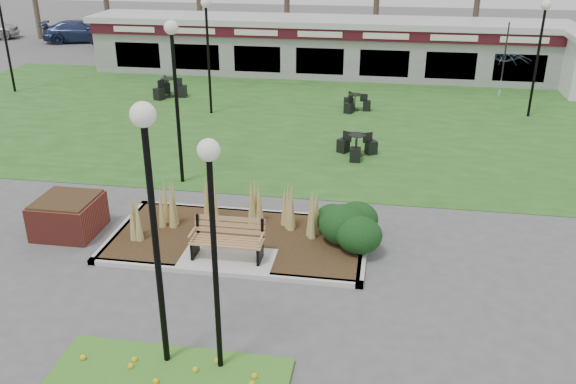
% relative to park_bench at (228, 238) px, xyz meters
% --- Properties ---
extents(ground, '(100.00, 100.00, 0.00)m').
position_rel_park_bench_xyz_m(ground, '(0.00, -0.25, -0.59)').
color(ground, '#515154').
rests_on(ground, ground).
extents(lawn, '(34.00, 16.00, 0.02)m').
position_rel_park_bench_xyz_m(lawn, '(0.00, 11.75, -0.58)').
color(lawn, '#27551B').
rests_on(lawn, ground).
extents(planting_bed, '(6.75, 3.40, 1.27)m').
position_rel_park_bench_xyz_m(planting_bed, '(1.27, 1.10, -0.22)').
color(planting_bed, '#301D13').
rests_on(planting_bed, ground).
extents(park_bench, '(1.70, 0.66, 0.93)m').
position_rel_park_bench_xyz_m(park_bench, '(0.00, 0.00, 0.00)').
color(park_bench, olive).
rests_on(park_bench, ground).
extents(brick_planter, '(1.50, 1.50, 0.95)m').
position_rel_park_bench_xyz_m(brick_planter, '(-4.40, 0.75, -0.11)').
color(brick_planter, maroon).
rests_on(brick_planter, ground).
extents(food_pavilion, '(24.60, 3.40, 2.90)m').
position_rel_park_bench_xyz_m(food_pavilion, '(0.00, 19.71, 0.89)').
color(food_pavilion, gray).
rests_on(food_pavilion, ground).
extents(lamp_post_near_left, '(0.36, 0.36, 4.33)m').
position_rel_park_bench_xyz_m(lamp_post_near_left, '(0.82, -3.75, 2.57)').
color(lamp_post_near_left, black).
rests_on(lamp_post_near_left, ground).
extents(lamp_post_near_right, '(0.40, 0.40, 4.86)m').
position_rel_park_bench_xyz_m(lamp_post_near_right, '(-0.18, -3.75, 2.95)').
color(lamp_post_near_right, black).
rests_on(lamp_post_near_right, ground).
extents(lamp_post_mid_left, '(0.40, 0.40, 4.86)m').
position_rel_park_bench_xyz_m(lamp_post_mid_left, '(-2.61, 4.43, 2.95)').
color(lamp_post_mid_left, black).
rests_on(lamp_post_mid_left, ground).
extents(lamp_post_mid_right, '(0.39, 0.39, 4.67)m').
position_rel_park_bench_xyz_m(lamp_post_mid_right, '(-3.80, 11.78, 2.81)').
color(lamp_post_mid_right, black).
rests_on(lamp_post_mid_right, ground).
extents(lamp_post_far_right, '(0.38, 0.38, 4.64)m').
position_rel_park_bench_xyz_m(lamp_post_far_right, '(9.24, 13.45, 2.79)').
color(lamp_post_far_right, black).
rests_on(lamp_post_far_right, ground).
extents(lamp_post_far_left, '(0.40, 0.40, 4.86)m').
position_rel_park_bench_xyz_m(lamp_post_far_left, '(-14.00, 13.74, 2.95)').
color(lamp_post_far_left, black).
rests_on(lamp_post_far_left, ground).
extents(bistro_set_b, '(1.45, 1.60, 0.85)m').
position_rel_park_bench_xyz_m(bistro_set_b, '(-6.45, 14.01, -0.29)').
color(bistro_set_b, black).
rests_on(bistro_set_b, ground).
extents(bistro_set_c, '(1.43, 1.25, 0.76)m').
position_rel_park_bench_xyz_m(bistro_set_c, '(2.53, 7.59, -0.32)').
color(bistro_set_c, black).
rests_on(bistro_set_c, ground).
extents(bistro_set_d, '(1.18, 1.31, 0.70)m').
position_rel_park_bench_xyz_m(bistro_set_d, '(2.11, 13.16, -0.34)').
color(bistro_set_d, black).
rests_on(bistro_set_d, ground).
extents(patio_umbrella, '(2.57, 2.60, 2.65)m').
position_rel_park_bench_xyz_m(patio_umbrella, '(8.00, 13.54, 1.09)').
color(patio_umbrella, black).
rests_on(patio_umbrella, ground).
extents(car_black, '(4.45, 3.04, 1.39)m').
position_rel_park_bench_xyz_m(car_black, '(-13.30, 24.56, 0.11)').
color(car_black, black).
rests_on(car_black, ground).
extents(car_blue, '(5.27, 3.44, 1.42)m').
position_rel_park_bench_xyz_m(car_blue, '(-17.11, 26.75, 0.12)').
color(car_blue, navy).
rests_on(car_blue, ground).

